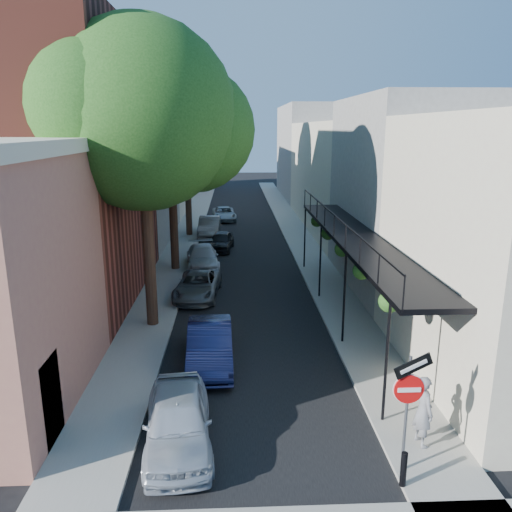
{
  "coord_description": "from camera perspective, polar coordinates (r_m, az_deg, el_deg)",
  "views": [
    {
      "loc": [
        -0.56,
        -8.52,
        7.58
      ],
      "look_at": [
        0.27,
        10.06,
        2.8
      ],
      "focal_mm": 35.0,
      "sensor_mm": 36.0,
      "label": 1
    }
  ],
  "objects": [
    {
      "name": "sidewalk_left",
      "position": [
        39.4,
        -7.53,
        3.29
      ],
      "size": [
        2.0,
        64.0,
        0.12
      ],
      "primitive_type": "cube",
      "color": "gray",
      "rests_on": "ground"
    },
    {
      "name": "oak_far",
      "position": [
        35.9,
        -7.28,
        15.39
      ],
      "size": [
        7.7,
        7.0,
        11.9
      ],
      "color": "black",
      "rests_on": "ground"
    },
    {
      "name": "parked_car_g",
      "position": [
        42.33,
        -3.67,
        4.84
      ],
      "size": [
        2.24,
        4.2,
        1.12
      ],
      "primitive_type": "imported",
      "rotation": [
        0.0,
        0.0,
        0.1
      ],
      "color": "#939DA5",
      "rests_on": "ground"
    },
    {
      "name": "buildings_left",
      "position": [
        38.38,
        -15.96,
        9.93
      ],
      "size": [
        10.1,
        59.1,
        12.0
      ],
      "color": "#AF705A",
      "rests_on": "ground"
    },
    {
      "name": "sidewalk_right",
      "position": [
        39.51,
        4.12,
        3.41
      ],
      "size": [
        2.0,
        64.0,
        0.12
      ],
      "primitive_type": "cube",
      "color": "gray",
      "rests_on": "ground"
    },
    {
      "name": "bollard",
      "position": [
        11.99,
        16.51,
        -22.33
      ],
      "size": [
        0.14,
        0.14,
        0.8
      ],
      "primitive_type": "cylinder",
      "color": "black",
      "rests_on": "sidewalk_right"
    },
    {
      "name": "parked_car_b",
      "position": [
        16.68,
        -5.3,
        -10.09
      ],
      "size": [
        1.59,
        4.17,
        1.36
      ],
      "primitive_type": "imported",
      "rotation": [
        0.0,
        0.0,
        0.04
      ],
      "color": "#161A44",
      "rests_on": "ground"
    },
    {
      "name": "parked_car_a",
      "position": [
        12.91,
        -8.91,
        -18.1
      ],
      "size": [
        1.99,
        4.12,
        1.36
      ],
      "primitive_type": "imported",
      "rotation": [
        0.0,
        0.0,
        0.1
      ],
      "color": "#ABB2BD",
      "rests_on": "ground"
    },
    {
      "name": "oak_near",
      "position": [
        18.99,
        -11.46,
        15.04
      ],
      "size": [
        7.48,
        6.8,
        11.42
      ],
      "color": "black",
      "rests_on": "ground"
    },
    {
      "name": "ground",
      "position": [
        11.42,
        1.0,
        -27.2
      ],
      "size": [
        160.0,
        160.0,
        0.0
      ],
      "primitive_type": "plane",
      "color": "black",
      "rests_on": "ground"
    },
    {
      "name": "parked_car_c",
      "position": [
        23.1,
        -6.67,
        -3.37
      ],
      "size": [
        2.19,
        4.19,
        1.13
      ],
      "primitive_type": "imported",
      "rotation": [
        0.0,
        0.0,
        -0.08
      ],
      "color": "#55595D",
      "rests_on": "ground"
    },
    {
      "name": "parked_car_d",
      "position": [
        27.91,
        -6.12,
        -0.14
      ],
      "size": [
        2.16,
        4.35,
        1.22
      ],
      "primitive_type": "imported",
      "rotation": [
        0.0,
        0.0,
        0.11
      ],
      "color": "silver",
      "rests_on": "ground"
    },
    {
      "name": "road_surface",
      "position": [
        39.26,
        -1.7,
        3.28
      ],
      "size": [
        6.0,
        64.0,
        0.01
      ],
      "primitive_type": "cube",
      "color": "black",
      "rests_on": "ground"
    },
    {
      "name": "parked_car_f",
      "position": [
        36.12,
        -5.34,
        3.36
      ],
      "size": [
        1.56,
        4.23,
        1.39
      ],
      "primitive_type": "imported",
      "rotation": [
        0.0,
        0.0,
        -0.02
      ],
      "color": "slate",
      "rests_on": "ground"
    },
    {
      "name": "parked_car_e",
      "position": [
        31.88,
        -4.01,
        1.71
      ],
      "size": [
        1.81,
        3.61,
        1.18
      ],
      "primitive_type": "imported",
      "rotation": [
        0.0,
        0.0,
        -0.12
      ],
      "color": "black",
      "rests_on": "ground"
    },
    {
      "name": "sign_post",
      "position": [
        11.6,
        17.06,
        -14.82
      ],
      "size": [
        0.89,
        0.17,
        2.99
      ],
      "color": "#595B60",
      "rests_on": "ground"
    },
    {
      "name": "buildings_right",
      "position": [
        39.31,
        11.68,
        9.52
      ],
      "size": [
        9.8,
        55.0,
        10.0
      ],
      "color": "beige",
      "rests_on": "ground"
    },
    {
      "name": "pedestrian",
      "position": [
        13.13,
        18.56,
        -16.41
      ],
      "size": [
        0.54,
        0.72,
        1.79
      ],
      "primitive_type": "imported",
      "rotation": [
        0.0,
        0.0,
        1.76
      ],
      "color": "slate",
      "rests_on": "sidewalk_right"
    },
    {
      "name": "oak_mid",
      "position": [
        26.9,
        -8.89,
        13.13
      ],
      "size": [
        6.6,
        6.0,
        10.2
      ],
      "color": "black",
      "rests_on": "ground"
    }
  ]
}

